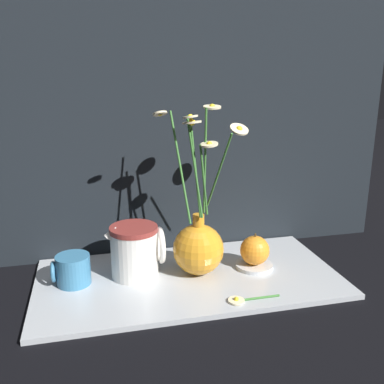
% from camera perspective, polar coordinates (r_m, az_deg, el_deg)
% --- Properties ---
extents(ground_plane, '(6.00, 6.00, 0.00)m').
position_cam_1_polar(ground_plane, '(1.06, -0.43, -11.71)').
color(ground_plane, black).
extents(shelf, '(0.72, 0.36, 0.01)m').
position_cam_1_polar(shelf, '(1.06, -0.43, -11.42)').
color(shelf, '#B2B7BC').
rests_on(shelf, ground_plane).
extents(backdrop_wall, '(1.22, 0.02, 1.10)m').
position_cam_1_polar(backdrop_wall, '(1.13, -2.85, 18.80)').
color(backdrop_wall, black).
rests_on(backdrop_wall, ground_plane).
extents(vase_with_flowers, '(0.24, 0.13, 0.41)m').
position_cam_1_polar(vase_with_flowers, '(1.04, 0.89, -7.03)').
color(vase_with_flowers, orange).
rests_on(vase_with_flowers, shelf).
extents(yellow_mug, '(0.09, 0.08, 0.07)m').
position_cam_1_polar(yellow_mug, '(1.05, -15.68, -9.96)').
color(yellow_mug, teal).
rests_on(yellow_mug, shelf).
extents(ceramic_pitcher, '(0.14, 0.11, 0.14)m').
position_cam_1_polar(ceramic_pitcher, '(1.04, -7.53, -7.52)').
color(ceramic_pitcher, white).
rests_on(ceramic_pitcher, shelf).
extents(saucer_plate, '(0.09, 0.09, 0.01)m').
position_cam_1_polar(saucer_plate, '(1.11, 8.28, -9.68)').
color(saucer_plate, silver).
rests_on(saucer_plate, shelf).
extents(orange_fruit, '(0.07, 0.07, 0.08)m').
position_cam_1_polar(orange_fruit, '(1.09, 8.36, -7.70)').
color(orange_fruit, orange).
rests_on(orange_fruit, saucer_plate).
extents(loose_daisy, '(0.12, 0.04, 0.01)m').
position_cam_1_polar(loose_daisy, '(0.96, 6.74, -14.07)').
color(loose_daisy, '#3D7A33').
rests_on(loose_daisy, shelf).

